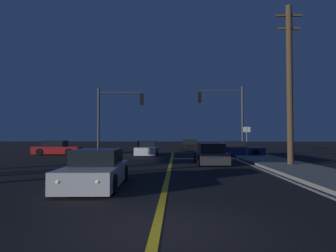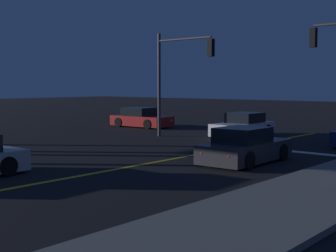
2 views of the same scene
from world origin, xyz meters
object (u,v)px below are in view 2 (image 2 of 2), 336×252
at_px(car_mid_block_charcoal, 245,147).
at_px(traffic_signal_far_left, 178,68).
at_px(car_following_oncoming_white, 243,126).
at_px(car_lead_oncoming_red, 141,119).

xyz_separation_m(car_mid_block_charcoal, traffic_signal_far_left, (-7.30, 4.85, 3.25)).
bearing_deg(traffic_signal_far_left, car_following_oncoming_white, 51.65).
relative_size(car_following_oncoming_white, traffic_signal_far_left, 0.73).
height_order(car_following_oncoming_white, car_mid_block_charcoal, same).
bearing_deg(car_lead_oncoming_red, car_following_oncoming_white, 83.92).
bearing_deg(car_mid_block_charcoal, car_lead_oncoming_red, 146.28).
xyz_separation_m(car_lead_oncoming_red, traffic_signal_far_left, (6.24, -3.60, 3.25)).
height_order(car_lead_oncoming_red, traffic_signal_far_left, traffic_signal_far_left).
bearing_deg(car_mid_block_charcoal, traffic_signal_far_left, 144.63).
bearing_deg(car_following_oncoming_white, car_mid_block_charcoal, 121.95).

